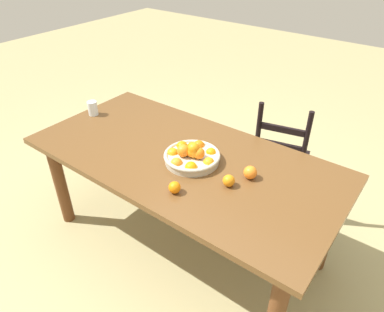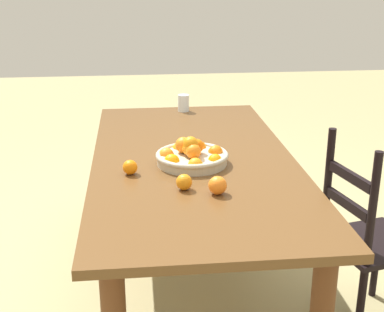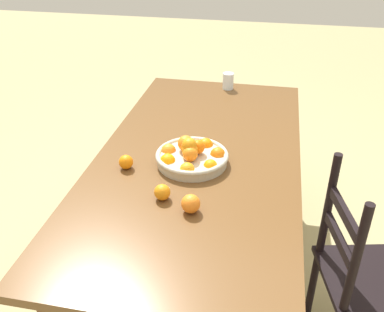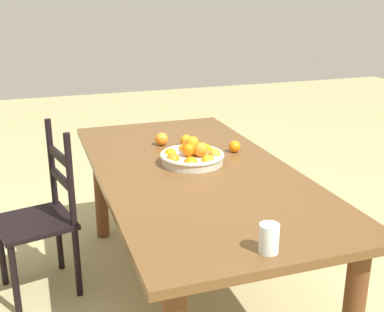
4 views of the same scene
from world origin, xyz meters
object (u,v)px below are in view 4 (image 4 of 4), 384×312
(fruit_bowl, at_px, (192,155))
(orange_loose_1, at_px, (186,140))
(orange_loose_0, at_px, (162,139))
(dining_table, at_px, (194,188))
(drinking_glass, at_px, (269,238))
(orange_loose_2, at_px, (235,146))
(chair_near_window, at_px, (42,219))

(fruit_bowl, xyz_separation_m, orange_loose_1, (0.30, -0.06, -0.01))
(orange_loose_0, xyz_separation_m, orange_loose_1, (-0.06, -0.13, -0.00))
(dining_table, relative_size, drinking_glass, 18.67)
(dining_table, bearing_deg, orange_loose_2, -58.53)
(fruit_bowl, xyz_separation_m, orange_loose_0, (0.36, 0.07, -0.00))
(orange_loose_2, bearing_deg, orange_loose_1, 48.22)
(orange_loose_2, height_order, drinking_glass, drinking_glass)
(orange_loose_2, relative_size, drinking_glass, 0.63)
(orange_loose_0, relative_size, orange_loose_1, 1.13)
(orange_loose_1, xyz_separation_m, drinking_glass, (-1.28, 0.11, 0.02))
(orange_loose_1, height_order, orange_loose_2, orange_loose_1)
(dining_table, xyz_separation_m, fruit_bowl, (0.09, -0.02, 0.15))
(chair_near_window, relative_size, orange_loose_2, 14.29)
(fruit_bowl, distance_m, drinking_glass, 0.98)
(fruit_bowl, bearing_deg, orange_loose_1, -11.77)
(dining_table, distance_m, orange_loose_2, 0.39)
(chair_near_window, xyz_separation_m, orange_loose_0, (0.11, -0.72, 0.36))
(dining_table, distance_m, orange_loose_0, 0.48)
(dining_table, distance_m, orange_loose_1, 0.42)
(drinking_glass, bearing_deg, orange_loose_1, -5.12)
(dining_table, xyz_separation_m, drinking_glass, (-0.89, 0.03, 0.16))
(chair_near_window, height_order, fruit_bowl, chair_near_window)
(dining_table, relative_size, orange_loose_2, 29.74)
(dining_table, height_order, orange_loose_1, orange_loose_1)
(dining_table, height_order, orange_loose_2, orange_loose_2)
(orange_loose_2, bearing_deg, drinking_glass, 162.48)
(orange_loose_1, xyz_separation_m, orange_loose_2, (-0.20, -0.23, -0.00))
(fruit_bowl, bearing_deg, dining_table, 167.64)
(chair_near_window, xyz_separation_m, orange_loose_2, (-0.16, -1.08, 0.36))
(orange_loose_1, relative_size, drinking_glass, 0.64)
(chair_near_window, bearing_deg, drinking_glass, 18.13)
(chair_near_window, xyz_separation_m, orange_loose_1, (0.05, -0.86, 0.36))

